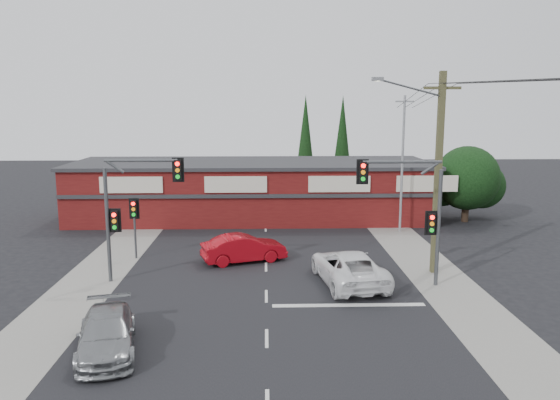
{
  "coord_description": "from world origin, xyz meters",
  "views": [
    {
      "loc": [
        -0.04,
        -23.44,
        8.44
      ],
      "look_at": [
        0.7,
        3.0,
        3.78
      ],
      "focal_mm": 35.0,
      "sensor_mm": 36.0,
      "label": 1
    }
  ],
  "objects_px": {
    "red_sedan": "(244,248)",
    "utility_pole": "(436,167)",
    "shop_building": "(252,189)",
    "silver_suv": "(107,333)",
    "white_suv": "(349,267)"
  },
  "relations": [
    {
      "from": "red_sedan",
      "to": "utility_pole",
      "type": "relative_size",
      "value": 0.45
    },
    {
      "from": "red_sedan",
      "to": "white_suv",
      "type": "bearing_deg",
      "value": -145.27
    },
    {
      "from": "shop_building",
      "to": "silver_suv",
      "type": "bearing_deg",
      "value": -101.25
    },
    {
      "from": "white_suv",
      "to": "shop_building",
      "type": "distance_m",
      "value": 16.39
    },
    {
      "from": "white_suv",
      "to": "shop_building",
      "type": "bearing_deg",
      "value": -80.87
    },
    {
      "from": "white_suv",
      "to": "red_sedan",
      "type": "height_order",
      "value": "white_suv"
    },
    {
      "from": "utility_pole",
      "to": "red_sedan",
      "type": "bearing_deg",
      "value": 167.1
    },
    {
      "from": "red_sedan",
      "to": "utility_pole",
      "type": "distance_m",
      "value": 10.85
    },
    {
      "from": "shop_building",
      "to": "utility_pole",
      "type": "relative_size",
      "value": 2.73
    },
    {
      "from": "shop_building",
      "to": "red_sedan",
      "type": "bearing_deg",
      "value": -90.97
    },
    {
      "from": "silver_suv",
      "to": "shop_building",
      "type": "distance_m",
      "value": 23.12
    },
    {
      "from": "silver_suv",
      "to": "utility_pole",
      "type": "xyz_separation_m",
      "value": [
        13.86,
        8.64,
        4.72
      ]
    },
    {
      "from": "white_suv",
      "to": "silver_suv",
      "type": "bearing_deg",
      "value": 28.46
    },
    {
      "from": "shop_building",
      "to": "white_suv",
      "type": "bearing_deg",
      "value": -72.49
    },
    {
      "from": "utility_pole",
      "to": "white_suv",
      "type": "bearing_deg",
      "value": -160.42
    }
  ]
}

